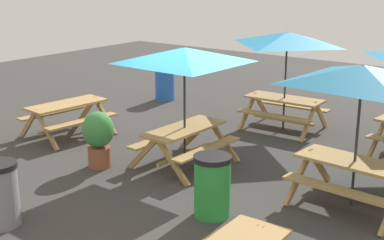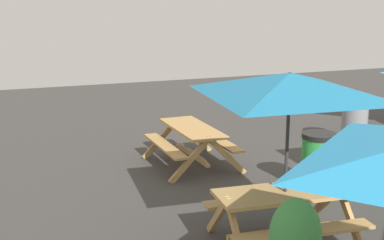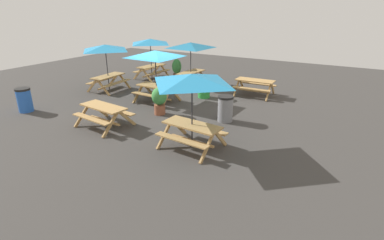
{
  "view_description": "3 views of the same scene",
  "coord_description": "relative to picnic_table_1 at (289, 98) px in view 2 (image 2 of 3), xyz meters",
  "views": [
    {
      "loc": [
        7.63,
        5.84,
        3.7
      ],
      "look_at": [
        -0.23,
        -0.05,
        0.9
      ],
      "focal_mm": 50.0,
      "sensor_mm": 36.0,
      "label": 1
    },
    {
      "loc": [
        -5.9,
        6.51,
        3.24
      ],
      "look_at": [
        3.33,
        3.08,
        0.9
      ],
      "focal_mm": 50.0,
      "sensor_mm": 36.0,
      "label": 2
    },
    {
      "loc": [
        7.73,
        -10.56,
        4.11
      ],
      "look_at": [
        3.56,
        -3.35,
        0.9
      ],
      "focal_mm": 28.0,
      "sensor_mm": 36.0,
      "label": 3
    }
  ],
  "objects": [
    {
      "name": "picnic_table_1",
      "position": [
        0.0,
        0.0,
        0.0
      ],
      "size": [
        2.82,
        2.82,
        2.34
      ],
      "rotation": [
        0.0,
        0.0,
        1.5
      ],
      "color": "tan",
      "rests_on": "ground"
    },
    {
      "name": "picnic_table_2",
      "position": [
        3.6,
        -0.06,
        -1.43
      ],
      "size": [
        1.84,
        1.58,
        0.81
      ],
      "rotation": [
        0.0,
        0.0,
        0.03
      ],
      "color": "tan",
      "rests_on": "ground"
    },
    {
      "name": "trash_bin_green",
      "position": [
        1.65,
        -1.59,
        -1.49
      ],
      "size": [
        0.59,
        0.59,
        0.98
      ],
      "color": "green",
      "rests_on": "ground"
    },
    {
      "name": "trash_bin_gray",
      "position": [
        3.79,
        -3.93,
        -1.49
      ],
      "size": [
        0.59,
        0.59,
        0.98
      ],
      "color": "gray",
      "rests_on": "ground"
    }
  ]
}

